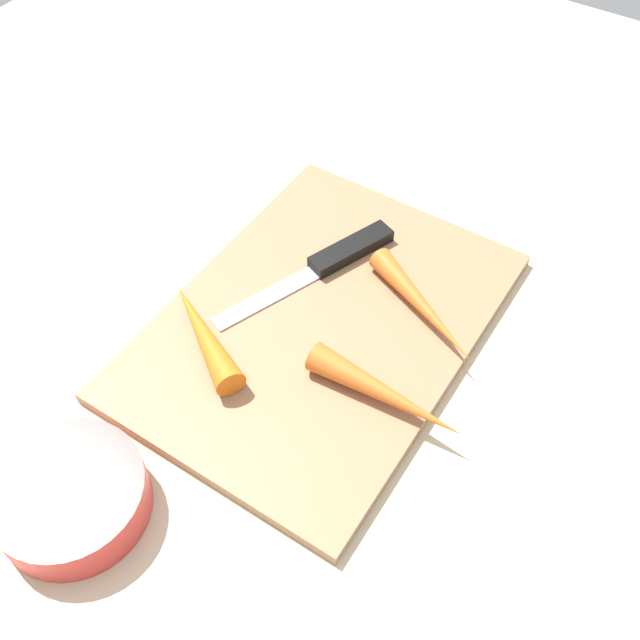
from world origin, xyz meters
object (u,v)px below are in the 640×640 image
knife (340,255)px  carrot_medium (422,306)px  carrot_longest (386,394)px  small_bowl (71,497)px  carrot_shortest (203,333)px  cutting_board (320,324)px

knife → carrot_medium: (-0.02, -0.10, 0.01)m
carrot_longest → carrot_medium: (0.10, 0.02, -0.00)m
small_bowl → carrot_shortest: bearing=3.5°
carrot_shortest → carrot_longest: bearing=-139.9°
carrot_shortest → carrot_medium: (0.13, -0.15, -0.00)m
knife → carrot_longest: 0.17m
cutting_board → knife: 0.08m
knife → carrot_longest: carrot_longest is taller
knife → carrot_shortest: bearing=3.8°
cutting_board → carrot_medium: bearing=-52.8°
carrot_medium → small_bowl: (-0.31, 0.14, -0.01)m
carrot_medium → carrot_shortest: bearing=-111.1°
knife → carrot_longest: size_ratio=1.36×
cutting_board → small_bowl: bearing=166.2°
carrot_longest → carrot_medium: 0.10m
carrot_shortest → carrot_medium: carrot_shortest is taller
knife → carrot_medium: size_ratio=1.37×
cutting_board → carrot_longest: carrot_longest is taller
cutting_board → small_bowl: 0.26m
knife → cutting_board: bearing=39.5°
knife → small_bowl: size_ratio=1.66×
carrot_medium → knife: bearing=-164.1°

